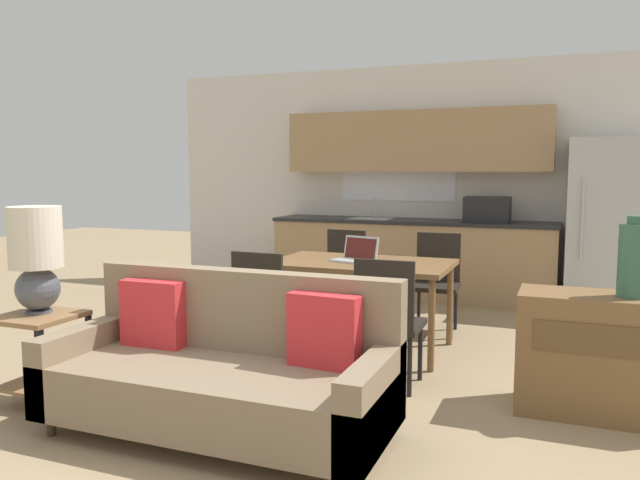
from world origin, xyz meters
name	(u,v)px	position (x,y,z in m)	size (l,w,h in m)	color
ground_plane	(220,446)	(0.00, 0.00, 0.00)	(20.00, 20.00, 0.00)	#9E8460
wall_back	(418,180)	(0.00, 4.63, 1.35)	(6.40, 0.07, 2.70)	silver
kitchen_counter	(413,224)	(0.02, 4.33, 0.84)	(3.24, 0.65, 2.15)	tan
refrigerator	(605,226)	(2.03, 4.23, 0.89)	(0.74, 0.73, 1.79)	#B7BABC
dining_table	(361,269)	(0.13, 2.03, 0.66)	(1.44, 0.88, 0.73)	brown
couch	(225,372)	(-0.08, 0.19, 0.34)	(1.93, 0.80, 0.88)	#3D2D1E
side_table	(40,344)	(-1.37, 0.13, 0.38)	(0.45, 0.45, 0.57)	olive
table_lamp	(36,255)	(-1.40, 0.16, 0.94)	(0.32, 0.32, 0.67)	#4C515B
credenza	(604,356)	(1.91, 1.22, 0.37)	(0.99, 0.44, 0.73)	brown
vase	(634,260)	(2.04, 1.20, 0.95)	(0.17, 0.17, 0.47)	#336047
dining_chair_near_right	(388,317)	(0.59, 1.19, 0.49)	(0.43, 0.43, 0.89)	black
dining_chair_far_right	(436,278)	(0.58, 2.84, 0.49)	(0.44, 0.44, 0.89)	black
dining_chair_near_left	(266,306)	(-0.33, 1.21, 0.49)	(0.44, 0.44, 0.89)	black
dining_chair_far_left	(341,273)	(-0.32, 2.79, 0.49)	(0.46, 0.46, 0.89)	black
laptop	(356,255)	(0.09, 2.03, 0.77)	(0.38, 0.33, 0.20)	#B7BABC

